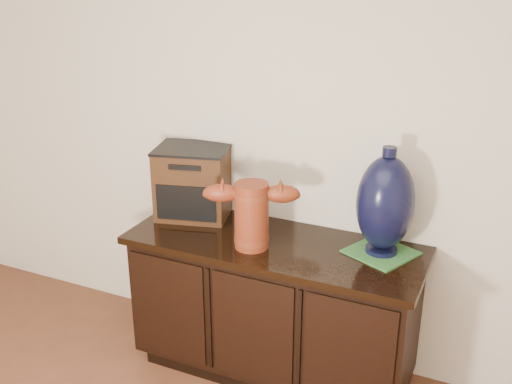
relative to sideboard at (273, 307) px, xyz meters
The scene contains 6 objects.
sideboard is the anchor object (origin of this frame).
terracotta_vessel 0.56m from the sideboard, 131.16° to the right, with size 0.45×0.25×0.32m.
tv_radio 0.77m from the sideboard, 165.88° to the left, with size 0.44×0.39×0.38m.
green_mat 0.63m from the sideboard, 11.35° to the left, with size 0.27×0.27×0.01m, color #326C30.
lamp_base 0.80m from the sideboard, 11.35° to the left, with size 0.35×0.35×0.51m.
spray_can 0.55m from the sideboard, 137.03° to the left, with size 0.07×0.07×0.19m.
Camera 1 is at (1.01, -0.20, 2.05)m, focal length 42.00 mm.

